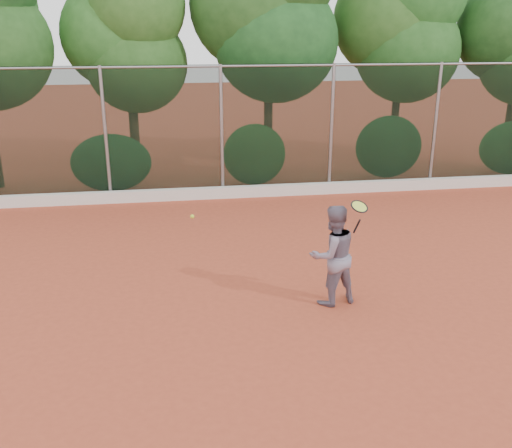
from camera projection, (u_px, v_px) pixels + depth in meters
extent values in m
plane|color=#AE4329|center=(265.00, 318.00, 9.14)|extent=(80.00, 80.00, 0.00)
cube|color=silver|center=(223.00, 192.00, 15.45)|extent=(24.00, 0.20, 0.30)
imported|color=slate|center=(333.00, 255.00, 9.38)|extent=(0.97, 0.84, 1.72)
cube|color=black|center=(222.00, 133.00, 15.09)|extent=(24.00, 0.01, 3.50)
cylinder|color=gray|center=(220.00, 66.00, 14.53)|extent=(24.00, 0.06, 0.06)
cylinder|color=gray|center=(106.00, 136.00, 14.66)|extent=(0.09, 0.09, 3.50)
cylinder|color=gray|center=(222.00, 133.00, 15.09)|extent=(0.09, 0.09, 3.50)
cylinder|color=gray|center=(331.00, 130.00, 15.52)|extent=(0.09, 0.09, 3.50)
cylinder|color=gray|center=(435.00, 127.00, 15.95)|extent=(0.09, 0.09, 3.50)
cylinder|color=#46301B|center=(135.00, 140.00, 17.08)|extent=(0.28, 0.28, 2.40)
ellipsoid|color=#26521C|center=(137.00, 64.00, 16.29)|extent=(2.90, 2.40, 2.80)
ellipsoid|color=#276020|center=(117.00, 34.00, 16.23)|extent=(3.20, 2.70, 3.10)
ellipsoid|color=#29591E|center=(136.00, 4.00, 15.59)|extent=(2.70, 2.30, 2.90)
cylinder|color=#3F2618|center=(268.00, 128.00, 17.27)|extent=(0.26, 0.26, 3.00)
ellipsoid|color=#276727|center=(276.00, 41.00, 16.38)|extent=(3.60, 3.00, 3.50)
ellipsoid|color=#346D29|center=(257.00, 4.00, 16.26)|extent=(3.90, 3.20, 3.80)
cylinder|color=#3C2517|center=(394.00, 128.00, 18.09)|extent=(0.24, 0.24, 2.70)
ellipsoid|color=#1F501B|center=(408.00, 51.00, 17.25)|extent=(3.20, 2.70, 3.10)
ellipsoid|color=#26541C|center=(391.00, 20.00, 17.17)|extent=(3.50, 2.90, 3.40)
cylinder|color=#3B2A16|center=(508.00, 130.00, 18.28)|extent=(0.28, 0.28, 2.50)
ellipsoid|color=#2C5F24|center=(510.00, 30.00, 17.42)|extent=(3.30, 2.80, 3.20)
ellipsoid|color=#246026|center=(111.00, 163.00, 15.71)|extent=(2.20, 1.16, 1.60)
ellipsoid|color=#34732B|center=(254.00, 155.00, 16.25)|extent=(1.80, 1.04, 1.76)
ellipsoid|color=#246024|center=(389.00, 147.00, 16.79)|extent=(2.00, 1.10, 1.84)
cylinder|color=black|center=(357.00, 226.00, 9.11)|extent=(0.08, 0.16, 0.27)
torus|color=black|center=(359.00, 206.00, 8.94)|extent=(0.36, 0.34, 0.15)
cylinder|color=#D4E944|center=(359.00, 206.00, 8.94)|extent=(0.30, 0.29, 0.12)
sphere|color=#CCE634|center=(192.00, 217.00, 9.19)|extent=(0.07, 0.07, 0.07)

